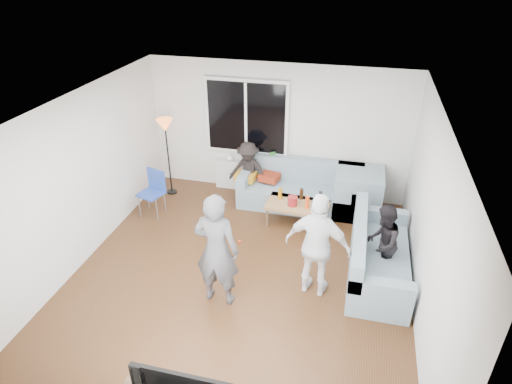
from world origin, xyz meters
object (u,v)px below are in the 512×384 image
(player_right, at_px, (318,246))
(player_left, at_px, (217,250))
(sofa_back_section, at_px, (300,186))
(spectator_back, at_px, (248,171))
(spectator_right, at_px, (382,243))
(coffee_table, at_px, (297,213))
(side_chair, at_px, (151,194))
(floor_lamp, at_px, (168,158))
(sofa_right_section, at_px, (380,252))

(player_right, bearing_deg, player_left, 30.72)
(sofa_back_section, relative_size, spectator_back, 1.92)
(spectator_right, bearing_deg, player_left, -52.82)
(coffee_table, distance_m, side_chair, 2.69)
(sofa_back_section, xyz_separation_m, player_left, (-0.70, -2.82, 0.43))
(floor_lamp, bearing_deg, side_chair, -90.00)
(coffee_table, relative_size, spectator_right, 0.90)
(side_chair, distance_m, player_right, 3.48)
(coffee_table, distance_m, spectator_back, 1.32)
(floor_lamp, relative_size, player_right, 0.98)
(player_right, bearing_deg, coffee_table, -62.86)
(sofa_right_section, bearing_deg, coffee_table, 51.60)
(sofa_right_section, distance_m, side_chair, 4.14)
(player_right, relative_size, spectator_back, 1.33)
(player_right, height_order, spectator_back, player_right)
(spectator_right, relative_size, spectator_back, 1.02)
(sofa_back_section, bearing_deg, player_right, -75.79)
(player_left, relative_size, spectator_right, 1.40)
(coffee_table, distance_m, player_right, 1.89)
(sofa_back_section, relative_size, floor_lamp, 1.47)
(sofa_back_section, height_order, player_left, player_left)
(coffee_table, xyz_separation_m, floor_lamp, (-2.65, 0.50, 0.58))
(sofa_back_section, relative_size, side_chair, 2.67)
(player_left, bearing_deg, sofa_right_section, -151.11)
(sofa_back_section, distance_m, floor_lamp, 2.62)
(side_chair, height_order, spectator_right, spectator_right)
(side_chair, xyz_separation_m, player_left, (1.89, -1.85, 0.42))
(sofa_right_section, xyz_separation_m, player_left, (-2.18, -1.08, 0.43))
(side_chair, height_order, floor_lamp, floor_lamp)
(floor_lamp, bearing_deg, spectator_right, -21.98)
(side_chair, distance_m, spectator_back, 1.87)
(spectator_right, height_order, spectator_back, spectator_right)
(player_left, distance_m, spectator_right, 2.43)
(sofa_back_section, distance_m, side_chair, 2.77)
(side_chair, height_order, player_right, player_right)
(side_chair, height_order, spectator_back, spectator_back)
(coffee_table, relative_size, spectator_back, 0.92)
(side_chair, xyz_separation_m, floor_lamp, (0.00, 0.86, 0.35))
(sofa_back_section, xyz_separation_m, floor_lamp, (-2.60, -0.12, 0.36))
(sofa_right_section, relative_size, spectator_right, 1.65)
(player_left, height_order, spectator_right, player_left)
(floor_lamp, height_order, player_right, player_right)
(spectator_right, bearing_deg, player_right, -46.08)
(player_right, height_order, spectator_right, player_right)
(player_right, bearing_deg, side_chair, -13.17)
(sofa_right_section, height_order, side_chair, side_chair)
(sofa_right_section, bearing_deg, side_chair, 79.37)
(side_chair, xyz_separation_m, player_right, (3.19, -1.36, 0.37))
(side_chair, height_order, player_left, player_left)
(player_left, xyz_separation_m, player_right, (1.29, 0.49, -0.06))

